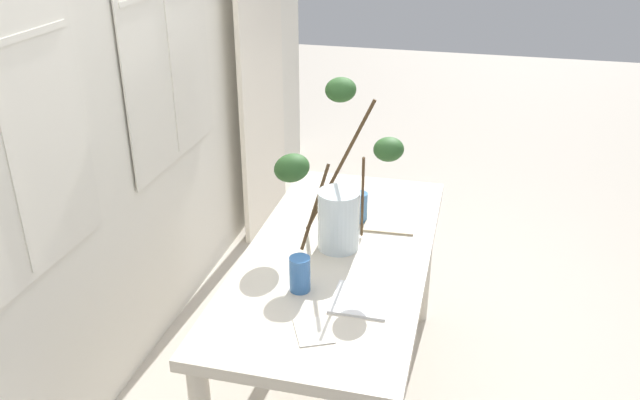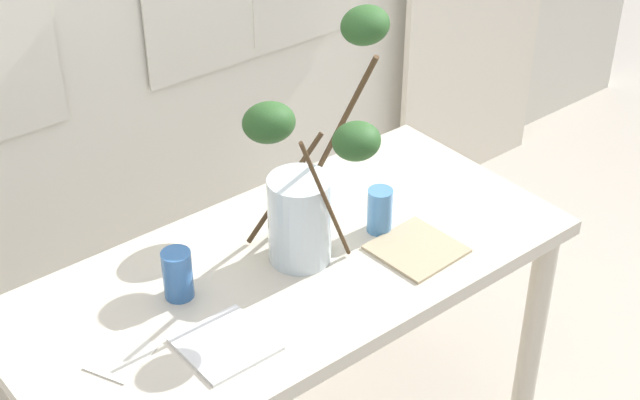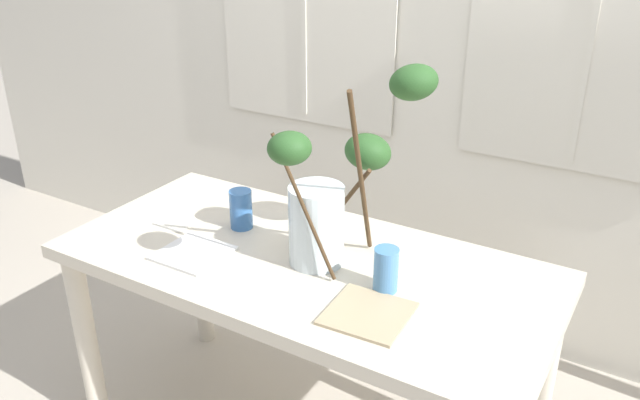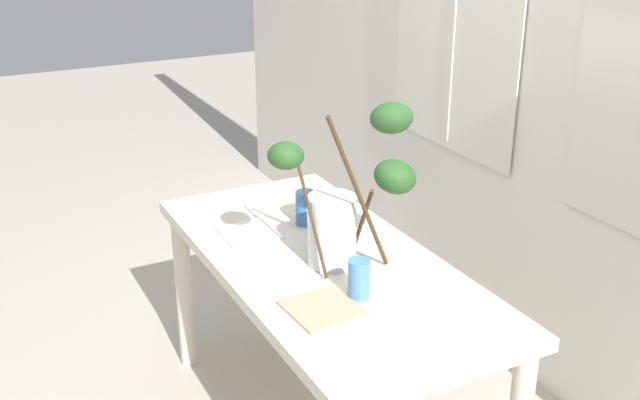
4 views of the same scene
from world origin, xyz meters
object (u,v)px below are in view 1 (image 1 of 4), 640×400
drinking_glass_blue_left (300,274)px  drinking_glass_blue_right (359,207)px  dining_table (337,276)px  plate_square_right (390,221)px  vase_with_branches (335,193)px  plate_square_left (361,300)px

drinking_glass_blue_left → drinking_glass_blue_right: bearing=-10.2°
dining_table → plate_square_right: size_ratio=7.22×
vase_with_branches → drinking_glass_blue_right: vase_with_branches is taller
drinking_glass_blue_left → vase_with_branches: bearing=-6.2°
vase_with_branches → drinking_glass_blue_left: bearing=173.8°
dining_table → plate_square_left: (-0.31, -0.16, 0.12)m
dining_table → plate_square_right: (0.31, -0.17, 0.12)m
vase_with_branches → dining_table: bearing=-159.2°
plate_square_left → plate_square_right: same height
vase_with_branches → drinking_glass_blue_left: 0.41m
plate_square_right → vase_with_branches: bearing=138.0°
vase_with_branches → drinking_glass_blue_right: (0.21, -0.06, -0.16)m
drinking_glass_blue_left → plate_square_right: (0.60, -0.24, -0.06)m
drinking_glass_blue_right → plate_square_left: bearing=-168.4°
plate_square_right → drinking_glass_blue_right: bearing=96.2°
drinking_glass_blue_left → plate_square_right: size_ratio=0.63×
vase_with_branches → drinking_glass_blue_left: vase_with_branches is taller
dining_table → drinking_glass_blue_left: bearing=165.9°
dining_table → plate_square_left: plate_square_left is taller
plate_square_left → plate_square_right: (0.62, -0.01, -0.00)m
vase_with_branches → plate_square_right: bearing=-42.0°
plate_square_left → plate_square_right: bearing=-1.1°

